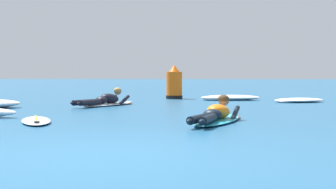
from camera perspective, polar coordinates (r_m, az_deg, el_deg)
The scene contains 7 objects.
ground_plane at distance 16.26m, azimuth -0.59°, elevation -0.88°, with size 120.00×120.00×0.00m, color #235B84.
surfer_near at distance 9.77m, azimuth 5.14°, elevation -2.25°, with size 1.24×2.64×0.53m.
surfer_far at distance 14.82m, azimuth -6.55°, elevation -0.67°, with size 1.49×2.57×0.53m.
drifting_surfboard at distance 10.12m, azimuth -13.77°, elevation -2.70°, with size 1.06×1.88×0.16m.
whitewater_back at distance 17.90m, azimuth 6.63°, elevation -0.34°, with size 2.05×1.09×0.17m.
whitewater_far_band at distance 17.02m, azimuth 13.68°, elevation -0.59°, with size 1.81×1.39×0.13m.
channel_marker_buoy at distance 18.69m, azimuth 0.66°, elevation 1.01°, with size 0.58×0.58×1.18m.
Camera 1 is at (1.13, -6.20, 0.91)m, focal length 57.63 mm.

